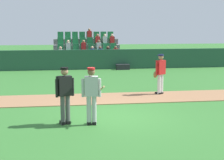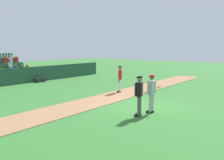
{
  "view_description": "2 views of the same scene",
  "coord_description": "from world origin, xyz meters",
  "px_view_note": "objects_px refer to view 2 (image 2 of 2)",
  "views": [
    {
      "loc": [
        -1.64,
        -10.98,
        3.05
      ],
      "look_at": [
        0.06,
        1.27,
        1.01
      ],
      "focal_mm": 54.94,
      "sensor_mm": 36.0,
      "label": 1
    },
    {
      "loc": [
        -10.52,
        -6.01,
        2.97
      ],
      "look_at": [
        -0.47,
        1.66,
        1.27
      ],
      "focal_mm": 38.77,
      "sensor_mm": 36.0,
      "label": 2
    }
  ],
  "objects_px": {
    "umpire_home_plate": "(139,94)",
    "runner_red_jersey": "(120,78)",
    "equipment_bag": "(40,80)",
    "batter_grey_jersey": "(152,92)"
  },
  "relations": [
    {
      "from": "batter_grey_jersey",
      "to": "equipment_bag",
      "type": "bearing_deg",
      "value": 76.11
    },
    {
      "from": "batter_grey_jersey",
      "to": "equipment_bag",
      "type": "xyz_separation_m",
      "value": [
        3.08,
        12.43,
        -0.79
      ]
    },
    {
      "from": "runner_red_jersey",
      "to": "equipment_bag",
      "type": "distance_m",
      "value": 8.38
    },
    {
      "from": "umpire_home_plate",
      "to": "runner_red_jersey",
      "type": "relative_size",
      "value": 1.0
    },
    {
      "from": "runner_red_jersey",
      "to": "equipment_bag",
      "type": "relative_size",
      "value": 1.96
    },
    {
      "from": "umpire_home_plate",
      "to": "runner_red_jersey",
      "type": "xyz_separation_m",
      "value": [
        4.09,
        3.92,
        -0.04
      ]
    },
    {
      "from": "batter_grey_jersey",
      "to": "equipment_bag",
      "type": "distance_m",
      "value": 12.83
    },
    {
      "from": "umpire_home_plate",
      "to": "equipment_bag",
      "type": "height_order",
      "value": "umpire_home_plate"
    },
    {
      "from": "runner_red_jersey",
      "to": "equipment_bag",
      "type": "xyz_separation_m",
      "value": [
        -0.21,
        8.34,
        -0.78
      ]
    },
    {
      "from": "umpire_home_plate",
      "to": "runner_red_jersey",
      "type": "bearing_deg",
      "value": 43.77
    }
  ]
}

